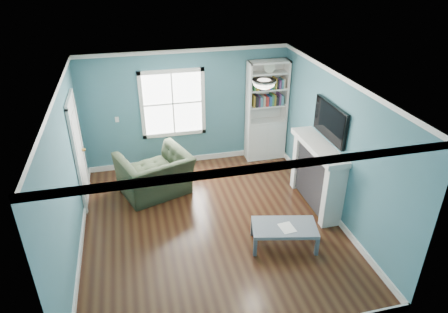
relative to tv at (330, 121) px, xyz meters
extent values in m
plane|color=black|center=(-2.20, -0.20, -1.72)|extent=(5.00, 5.00, 0.00)
plane|color=#3A6E78|center=(-2.20, 2.30, -0.43)|extent=(4.50, 0.00, 4.50)
plane|color=#3A6E78|center=(-2.20, -2.70, -0.43)|extent=(4.50, 0.00, 4.50)
plane|color=#3A6E78|center=(-4.45, -0.20, -0.43)|extent=(0.00, 5.00, 5.00)
plane|color=#3A6E78|center=(0.05, -0.20, -0.43)|extent=(0.00, 5.00, 5.00)
plane|color=white|center=(-2.20, -0.20, 0.88)|extent=(5.00, 5.00, 0.00)
cube|color=white|center=(-2.20, 2.28, -1.66)|extent=(4.50, 0.03, 0.12)
cube|color=white|center=(-4.44, -0.20, -1.66)|extent=(0.03, 5.00, 0.12)
cube|color=white|center=(0.03, -0.20, -1.66)|extent=(0.03, 5.00, 0.12)
cube|color=white|center=(-2.20, 2.28, 0.84)|extent=(4.50, 0.04, 0.08)
cube|color=white|center=(-2.20, -2.68, 0.84)|extent=(4.50, 0.04, 0.08)
cube|color=white|center=(-4.43, -0.20, 0.84)|extent=(0.04, 5.00, 0.08)
cube|color=white|center=(0.03, -0.20, 0.84)|extent=(0.04, 5.00, 0.08)
cube|color=white|center=(-2.50, 2.29, -0.27)|extent=(1.24, 0.01, 1.34)
cube|color=white|center=(-3.16, 2.28, -0.27)|extent=(0.08, 0.06, 1.50)
cube|color=white|center=(-1.84, 2.28, -0.27)|extent=(0.08, 0.06, 1.50)
cube|color=white|center=(-2.50, 2.28, -0.98)|extent=(1.40, 0.06, 0.08)
cube|color=white|center=(-2.50, 2.28, 0.44)|extent=(1.40, 0.06, 0.08)
cube|color=white|center=(-2.50, 2.28, -0.27)|extent=(1.24, 0.03, 0.03)
cube|color=white|center=(-2.50, 2.28, -0.27)|extent=(0.03, 0.03, 1.34)
cube|color=silver|center=(-0.43, 2.10, -1.27)|extent=(0.90, 0.35, 0.90)
cube|color=silver|center=(-0.86, 2.10, -0.12)|extent=(0.04, 0.35, 1.40)
cube|color=silver|center=(0.00, 2.10, -0.12)|extent=(0.04, 0.35, 1.40)
cube|color=silver|center=(-0.43, 2.26, -0.12)|extent=(0.90, 0.02, 1.40)
cube|color=silver|center=(-0.43, 2.10, 0.55)|extent=(0.90, 0.35, 0.04)
cube|color=silver|center=(-0.43, 2.10, -0.80)|extent=(0.84, 0.33, 0.03)
cube|color=silver|center=(-0.43, 2.10, -0.42)|extent=(0.84, 0.33, 0.03)
cube|color=silver|center=(-0.43, 2.10, -0.04)|extent=(0.84, 0.33, 0.03)
cube|color=silver|center=(-0.43, 2.10, 0.32)|extent=(0.84, 0.33, 0.03)
cube|color=olive|center=(-0.43, 2.08, -0.30)|extent=(0.70, 0.25, 0.22)
cube|color=black|center=(-0.43, 2.08, 0.08)|extent=(0.70, 0.25, 0.22)
cylinder|color=beige|center=(-0.43, 2.05, 0.46)|extent=(0.26, 0.06, 0.26)
cube|color=black|center=(-0.11, 0.00, -1.12)|extent=(0.30, 1.20, 1.10)
cube|color=black|center=(-0.13, 0.00, -1.32)|extent=(0.22, 0.65, 0.70)
cube|color=silver|center=(-0.13, -0.67, -1.12)|extent=(0.36, 0.16, 1.20)
cube|color=silver|center=(-0.13, 0.67, -1.12)|extent=(0.36, 0.16, 1.20)
cube|color=silver|center=(-0.15, 0.00, -0.47)|extent=(0.44, 1.58, 0.10)
cube|color=black|center=(0.00, 0.00, 0.00)|extent=(0.06, 1.10, 0.65)
cube|color=silver|center=(-4.43, 1.20, -0.70)|extent=(0.04, 0.80, 2.05)
cube|color=white|center=(-4.42, 0.75, -0.70)|extent=(0.05, 0.08, 2.13)
cube|color=white|center=(-4.42, 1.65, -0.70)|extent=(0.05, 0.08, 2.13)
cube|color=white|center=(-4.42, 1.20, 0.36)|extent=(0.05, 0.98, 0.08)
sphere|color=#BF8C3F|center=(-4.37, 1.50, -0.77)|extent=(0.07, 0.07, 0.07)
ellipsoid|color=white|center=(-1.30, -0.10, 0.82)|extent=(0.34, 0.34, 0.15)
cylinder|color=white|center=(-1.30, -0.10, 0.86)|extent=(0.38, 0.38, 0.03)
cube|color=white|center=(-3.70, 2.28, -0.52)|extent=(0.08, 0.01, 0.12)
imported|color=black|center=(-3.07, 1.13, -1.15)|extent=(1.52, 1.24, 1.14)
cube|color=#484E57|center=(-1.68, -1.13, -1.56)|extent=(0.07, 0.07, 0.33)
cube|color=#484E57|center=(-0.71, -1.35, -1.56)|extent=(0.07, 0.07, 0.33)
cube|color=#484E57|center=(-1.57, -0.62, -1.56)|extent=(0.07, 0.07, 0.33)
cube|color=#484E57|center=(-0.59, -0.85, -1.56)|extent=(0.07, 0.07, 0.33)
cube|color=#535C6A|center=(-1.14, -0.99, -1.37)|extent=(1.16, 0.80, 0.06)
cube|color=white|center=(-1.12, -1.04, -1.34)|extent=(0.25, 0.30, 0.00)
camera|label=1|loc=(-3.35, -5.85, 2.74)|focal=32.00mm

